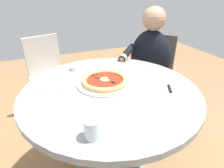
% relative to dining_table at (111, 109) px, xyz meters
% --- Properties ---
extents(dining_table, '(1.00, 1.00, 0.75)m').
position_rel_dining_table_xyz_m(dining_table, '(0.00, 0.00, 0.00)').
color(dining_table, gray).
rests_on(dining_table, ground).
extents(pizza_on_plate, '(0.33, 0.33, 0.04)m').
position_rel_dining_table_xyz_m(pizza_on_plate, '(-0.06, -0.01, 0.17)').
color(pizza_on_plate, white).
rests_on(pizza_on_plate, dining_table).
extents(water_glass, '(0.07, 0.07, 0.08)m').
position_rel_dining_table_xyz_m(water_glass, '(0.34, -0.20, 0.18)').
color(water_glass, silver).
rests_on(water_glass, dining_table).
extents(steak_knife, '(0.20, 0.11, 0.01)m').
position_rel_dining_table_xyz_m(steak_knife, '(0.11, 0.32, 0.15)').
color(steak_knife, silver).
rests_on(steak_knife, dining_table).
extents(ramekin_capers, '(0.07, 0.07, 0.03)m').
position_rel_dining_table_xyz_m(ramekin_capers, '(-0.34, -0.13, 0.17)').
color(ramekin_capers, white).
rests_on(ramekin_capers, dining_table).
extents(fork_utensil, '(0.10, 0.16, 0.00)m').
position_rel_dining_table_xyz_m(fork_utensil, '(-0.12, -0.35, 0.15)').
color(fork_utensil, '#BCBCC1').
rests_on(fork_utensil, dining_table).
extents(diner_person, '(0.44, 0.58, 1.13)m').
position_rel_dining_table_xyz_m(diner_person, '(-0.48, 0.57, -0.10)').
color(diner_person, '#282833').
rests_on(diner_person, ground).
extents(cafe_chair_diner, '(0.54, 0.54, 0.86)m').
position_rel_dining_table_xyz_m(cafe_chair_diner, '(-0.57, 0.67, -0.07)').
color(cafe_chair_diner, '#504A45').
rests_on(cafe_chair_diner, ground).
extents(cafe_chair_spare_near, '(0.48, 0.48, 0.85)m').
position_rel_dining_table_xyz_m(cafe_chair_spare_near, '(-0.95, -0.30, -0.08)').
color(cafe_chair_spare_near, beige).
rests_on(cafe_chair_spare_near, ground).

